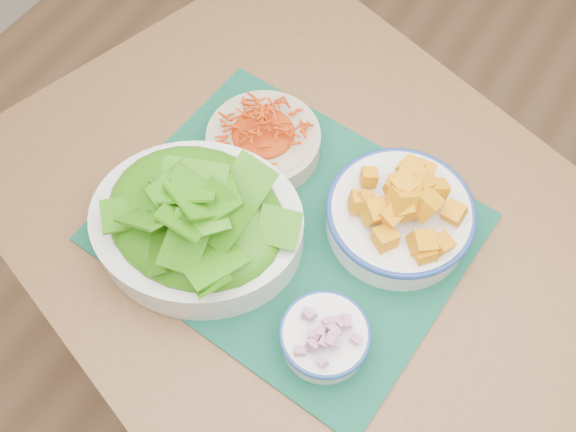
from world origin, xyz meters
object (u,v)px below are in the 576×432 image
at_px(placemat, 288,227).
at_px(onion_bowl, 325,335).
at_px(table, 343,287).
at_px(carrot_bowl, 264,138).
at_px(squash_bowl, 401,209).
at_px(lettuce_bowl, 196,217).

bearing_deg(placemat, onion_bowl, -39.25).
distance_m(table, carrot_bowl, 0.26).
bearing_deg(onion_bowl, squash_bowl, 90.49).
height_order(table, lettuce_bowl, lettuce_bowl).
distance_m(table, squash_bowl, 0.18).
relative_size(placemat, carrot_bowl, 2.51).
xyz_separation_m(table, carrot_bowl, (-0.20, 0.09, 0.14)).
xyz_separation_m(table, lettuce_bowl, (-0.19, -0.09, 0.17)).
height_order(table, onion_bowl, onion_bowl).
relative_size(table, lettuce_bowl, 3.48).
xyz_separation_m(carrot_bowl, squash_bowl, (0.24, -0.01, 0.02)).
bearing_deg(placemat, table, 6.64).
height_order(carrot_bowl, squash_bowl, squash_bowl).
xyz_separation_m(table, onion_bowl, (0.04, -0.13, 0.14)).
bearing_deg(placemat, carrot_bowl, 140.98).
relative_size(table, squash_bowl, 5.45).
distance_m(carrot_bowl, lettuce_bowl, 0.18).
xyz_separation_m(carrot_bowl, onion_bowl, (0.24, -0.21, 0.00)).
height_order(squash_bowl, onion_bowl, squash_bowl).
xyz_separation_m(squash_bowl, onion_bowl, (0.00, -0.20, -0.02)).
height_order(carrot_bowl, lettuce_bowl, lettuce_bowl).
relative_size(squash_bowl, lettuce_bowl, 0.64).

